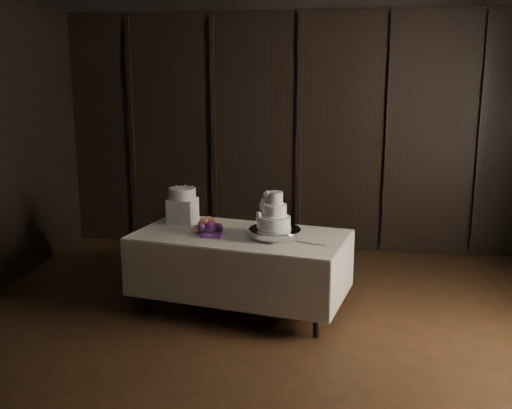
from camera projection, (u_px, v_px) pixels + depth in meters
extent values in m
cube|color=black|center=(260.00, 382.00, 4.51)|extent=(6.04, 7.04, 0.04)
cube|color=black|center=(299.00, 133.00, 7.57)|extent=(6.04, 0.04, 3.04)
cube|color=silver|center=(240.00, 234.00, 5.69)|extent=(2.14, 1.39, 0.01)
cube|color=white|center=(241.00, 274.00, 5.78)|extent=(1.97, 1.25, 0.71)
cylinder|color=silver|center=(275.00, 234.00, 5.52)|extent=(0.62, 0.62, 0.09)
cylinder|color=white|center=(275.00, 223.00, 5.50)|extent=(0.29, 0.29, 0.12)
cylinder|color=white|center=(275.00, 210.00, 5.48)|extent=(0.21, 0.21, 0.12)
cylinder|color=white|center=(275.00, 198.00, 5.45)|extent=(0.15, 0.15, 0.12)
cube|color=white|center=(183.00, 211.00, 6.07)|extent=(0.28, 0.28, 0.25)
cylinder|color=white|center=(182.00, 193.00, 6.03)|extent=(0.31, 0.31, 0.11)
cube|color=silver|center=(303.00, 243.00, 5.37)|extent=(0.34, 0.18, 0.01)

